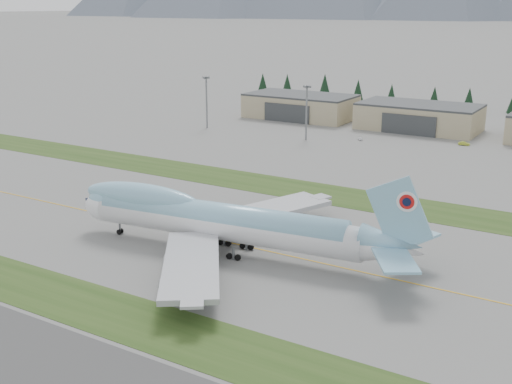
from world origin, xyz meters
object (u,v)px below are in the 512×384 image
Objects in this scene: boeing_747_freighter at (221,221)px; hangar_center at (419,117)px; hangar_left at (300,106)px; service_vehicle_b at (464,145)px; service_vehicle_a at (360,140)px.

hangar_center is (-6.46, 154.98, -1.44)m from boeing_747_freighter.
hangar_left is 82.05m from service_vehicle_b.
service_vehicle_b is (79.03, -21.37, -5.39)m from hangar_left.
hangar_center is 35.09m from service_vehicle_a.
boeing_747_freighter reaches higher than hangar_center.
service_vehicle_a is at bearing -110.86° from hangar_center.
service_vehicle_b is at bearing -14.50° from service_vehicle_a.
boeing_747_freighter is 19.16× the size of service_vehicle_b.
hangar_center is 32.61m from service_vehicle_b.
boeing_747_freighter is at bearing 168.78° from service_vehicle_b.
hangar_left is 53.84m from service_vehicle_a.
hangar_center is at bearing 37.77° from service_vehicle_a.
hangar_left is at bearing 104.74° from boeing_747_freighter.
boeing_747_freighter is 124.20m from service_vehicle_a.
service_vehicle_a is 38.01m from service_vehicle_b.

